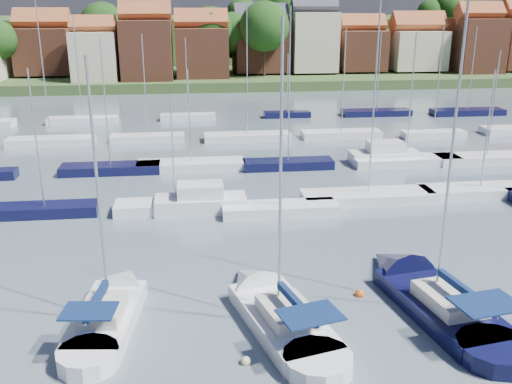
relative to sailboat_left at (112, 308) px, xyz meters
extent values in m
plane|color=#46575F|center=(10.25, 34.99, -0.36)|extent=(260.00, 260.00, 0.00)
cube|color=white|center=(-0.13, -1.14, -0.11)|extent=(3.54, 6.94, 1.20)
cone|color=white|center=(0.35, 2.99, -0.11)|extent=(3.13, 3.54, 2.77)
cylinder|color=white|center=(-0.53, -4.44, -0.11)|extent=(3.08, 3.08, 1.20)
cube|color=beige|center=(-0.19, -1.60, 0.84)|extent=(2.25, 2.98, 0.70)
cylinder|color=#B2B2B7|center=(-0.08, -0.68, 6.65)|extent=(0.14, 0.14, 12.33)
cylinder|color=#B2B2B7|center=(-0.30, -2.51, 1.69)|extent=(0.53, 3.68, 0.10)
cube|color=#0F224D|center=(-0.30, -2.51, 1.84)|extent=(0.71, 3.52, 0.35)
cube|color=#0F224D|center=(-0.44, -3.71, 1.99)|extent=(2.54, 1.93, 0.08)
cube|color=white|center=(8.52, -2.34, -0.11)|extent=(4.91, 8.07, 1.20)
cone|color=white|center=(7.35, 2.21, -0.11)|extent=(3.94, 4.32, 3.13)
cylinder|color=white|center=(9.46, -5.99, -0.11)|extent=(3.82, 3.82, 1.20)
cube|color=beige|center=(8.65, -2.85, 0.84)|extent=(2.90, 3.58, 0.70)
cylinder|color=#B2B2B7|center=(8.39, -1.84, 7.46)|extent=(0.14, 0.14, 13.93)
cylinder|color=#B2B2B7|center=(8.91, -3.86, 1.69)|extent=(1.14, 4.07, 0.10)
cube|color=#0F224D|center=(8.91, -3.86, 1.84)|extent=(1.28, 3.92, 0.35)
cube|color=#0F224D|center=(9.25, -5.18, 1.99)|extent=(3.05, 2.48, 0.08)
cube|color=black|center=(16.89, -1.95, -0.11)|extent=(4.77, 8.77, 1.20)
cone|color=black|center=(16.05, 3.18, -0.11)|extent=(4.08, 4.55, 3.47)
cylinder|color=black|center=(17.57, -6.06, -0.11)|extent=(3.98, 3.98, 1.20)
cube|color=beige|center=(16.99, -2.52, 0.84)|extent=(2.96, 3.82, 0.70)
cylinder|color=#B2B2B7|center=(16.80, -1.38, 8.37)|extent=(0.14, 0.14, 15.76)
cylinder|color=#B2B2B7|center=(17.18, -3.66, 1.69)|extent=(0.85, 4.58, 0.10)
cube|color=#0F224D|center=(17.18, -3.66, 1.84)|extent=(1.01, 4.38, 0.35)
cube|color=#0F224D|center=(17.42, -5.14, 1.99)|extent=(3.25, 2.53, 0.08)
sphere|color=beige|center=(6.41, -5.04, -0.36)|extent=(0.47, 0.47, 0.47)
sphere|color=#D85914|center=(13.27, 0.42, -0.36)|extent=(0.52, 0.52, 0.52)
sphere|color=beige|center=(17.26, -5.53, -0.36)|extent=(0.50, 0.50, 0.50)
cube|color=black|center=(-6.86, 15.53, -0.01)|extent=(8.01, 2.24, 1.00)
cylinder|color=#B2B2B7|center=(-6.86, 15.53, 5.57)|extent=(0.12, 0.12, 10.16)
cube|color=white|center=(2.98, 15.19, -0.01)|extent=(9.22, 2.58, 1.00)
cylinder|color=#B2B2B7|center=(2.98, 15.19, 4.58)|extent=(0.12, 0.12, 8.18)
cube|color=white|center=(10.88, 13.60, -0.01)|extent=(8.78, 2.46, 1.00)
cylinder|color=#B2B2B7|center=(10.88, 13.60, 6.02)|extent=(0.12, 0.12, 11.06)
cube|color=white|center=(18.48, 15.66, -0.01)|extent=(10.79, 3.02, 1.00)
cylinder|color=#B2B2B7|center=(18.48, 15.66, 7.93)|extent=(0.12, 0.12, 14.87)
cube|color=white|center=(28.23, 16.02, -0.01)|extent=(10.13, 2.84, 1.00)
cylinder|color=#B2B2B7|center=(28.23, 16.02, 5.29)|extent=(0.12, 0.12, 9.59)
cube|color=white|center=(4.94, 14.99, 0.14)|extent=(7.00, 2.60, 1.40)
cube|color=white|center=(4.94, 14.99, 1.24)|extent=(3.50, 2.20, 1.30)
cube|color=black|center=(-3.30, 26.63, -0.01)|extent=(9.30, 2.60, 1.00)
cylinder|color=#B2B2B7|center=(-3.30, 26.63, 6.23)|extent=(0.12, 0.12, 11.48)
cube|color=white|center=(4.31, 27.00, -0.01)|extent=(10.40, 2.91, 1.00)
cylinder|color=#B2B2B7|center=(4.31, 27.00, 4.88)|extent=(0.12, 0.12, 8.77)
cube|color=black|center=(13.73, 26.28, -0.01)|extent=(8.80, 2.46, 1.00)
cylinder|color=#B2B2B7|center=(13.73, 26.28, 7.66)|extent=(0.12, 0.12, 14.33)
cube|color=white|center=(25.65, 26.16, -0.01)|extent=(10.73, 3.00, 1.00)
cylinder|color=#B2B2B7|center=(25.65, 26.16, 6.56)|extent=(0.12, 0.12, 12.14)
cube|color=white|center=(34.07, 25.96, -0.01)|extent=(10.48, 2.93, 1.00)
cylinder|color=#B2B2B7|center=(34.07, 25.96, 5.63)|extent=(0.12, 0.12, 10.28)
cube|color=white|center=(23.71, 26.99, 0.14)|extent=(7.00, 2.60, 1.40)
cube|color=white|center=(23.71, 26.99, 1.24)|extent=(3.50, 2.20, 1.30)
cube|color=white|center=(-11.46, 39.20, -0.01)|extent=(9.71, 2.72, 1.00)
cylinder|color=#B2B2B7|center=(-11.46, 39.20, 7.93)|extent=(0.12, 0.12, 14.88)
cube|color=white|center=(-0.59, 39.50, -0.01)|extent=(8.49, 2.38, 1.00)
cylinder|color=#B2B2B7|center=(-0.59, 39.50, 6.15)|extent=(0.12, 0.12, 11.31)
cube|color=white|center=(11.04, 38.77, -0.01)|extent=(10.16, 2.85, 1.00)
cylinder|color=#B2B2B7|center=(11.04, 38.77, 7.79)|extent=(0.12, 0.12, 14.59)
cube|color=white|center=(22.42, 38.89, -0.01)|extent=(9.53, 2.67, 1.00)
cylinder|color=#B2B2B7|center=(22.42, 38.89, 6.45)|extent=(0.12, 0.12, 11.91)
cube|color=white|center=(33.41, 37.50, -0.01)|extent=(7.62, 2.13, 1.00)
cylinder|color=#B2B2B7|center=(33.41, 37.50, 6.55)|extent=(0.12, 0.12, 12.13)
cube|color=white|center=(-10.01, 51.55, -0.01)|extent=(9.24, 2.59, 1.00)
cylinder|color=#B2B2B7|center=(-10.01, 51.55, 7.07)|extent=(0.12, 0.12, 13.17)
cube|color=white|center=(4.17, 52.30, -0.01)|extent=(7.57, 2.12, 1.00)
cylinder|color=#B2B2B7|center=(4.17, 52.30, 5.61)|extent=(0.12, 0.12, 10.24)
cube|color=black|center=(18.13, 52.46, -0.01)|extent=(6.58, 1.84, 1.00)
cylinder|color=#B2B2B7|center=(18.13, 52.46, 4.49)|extent=(0.12, 0.12, 8.01)
cube|color=black|center=(31.19, 52.40, -0.01)|extent=(9.92, 2.78, 1.00)
cylinder|color=#B2B2B7|center=(31.19, 52.40, 5.95)|extent=(0.12, 0.12, 10.92)
cube|color=black|center=(44.53, 51.36, -0.01)|extent=(10.55, 2.95, 1.00)
cylinder|color=#B2B2B7|center=(44.53, 51.36, 6.25)|extent=(0.12, 0.12, 11.51)
cube|color=#3D562B|center=(10.25, 111.99, -0.06)|extent=(200.00, 70.00, 3.00)
cube|color=#3D562B|center=(10.25, 136.99, 4.64)|extent=(200.00, 60.00, 14.00)
cube|color=brown|center=(-23.40, 92.78, 6.20)|extent=(10.37, 9.97, 8.73)
cube|color=#974E2C|center=(-23.40, 92.78, 11.84)|extent=(10.57, 5.13, 5.13)
cube|color=beige|center=(-12.49, 84.00, 5.72)|extent=(8.09, 8.80, 8.96)
cube|color=#974E2C|center=(-12.49, 84.00, 11.19)|extent=(8.25, 4.00, 4.00)
cube|color=brown|center=(-3.10, 84.93, 6.73)|extent=(9.36, 10.17, 10.97)
cube|color=#974E2C|center=(-3.10, 84.93, 13.36)|extent=(9.54, 4.63, 4.63)
cube|color=brown|center=(7.21, 86.64, 5.95)|extent=(9.90, 8.56, 9.42)
cube|color=#974E2C|center=(7.21, 86.64, 11.87)|extent=(10.10, 4.90, 4.90)
cube|color=brown|center=(19.34, 91.64, 6.59)|extent=(10.59, 8.93, 9.49)
cube|color=#383A42|center=(19.34, 91.64, 12.63)|extent=(10.80, 5.24, 5.24)
cube|color=beige|center=(29.96, 90.79, 7.66)|extent=(9.01, 8.61, 11.65)
cube|color=#383A42|center=(29.96, 90.79, 14.59)|extent=(9.19, 4.46, 4.46)
cube|color=brown|center=(40.42, 91.99, 5.84)|extent=(9.10, 9.34, 8.00)
cube|color=#974E2C|center=(40.42, 91.99, 10.96)|extent=(9.28, 4.50, 4.50)
cube|color=beige|center=(52.20, 91.58, 5.78)|extent=(10.86, 9.59, 7.88)
cube|color=#974E2C|center=(52.20, 91.58, 11.05)|extent=(11.07, 5.37, 5.37)
cube|color=brown|center=(64.01, 88.91, 6.73)|extent=(9.18, 9.96, 10.97)
cube|color=#974E2C|center=(64.01, 88.91, 13.34)|extent=(9.36, 4.54, 4.54)
cylinder|color=#382619|center=(67.02, 110.50, 8.15)|extent=(0.50, 0.50, 4.47)
sphere|color=#264B17|center=(67.02, 110.50, 14.22)|extent=(8.18, 8.18, 8.18)
cylinder|color=#382619|center=(13.71, 90.92, 3.47)|extent=(0.50, 0.50, 4.46)
sphere|color=#264B17|center=(13.71, 90.92, 9.52)|extent=(8.15, 8.15, 8.15)
cylinder|color=#382619|center=(25.47, 108.67, 8.22)|extent=(0.50, 0.50, 5.15)
sphere|color=#264B17|center=(25.47, 108.67, 15.20)|extent=(9.41, 9.41, 9.41)
cylinder|color=#382619|center=(-3.29, 111.31, 8.32)|extent=(0.50, 0.50, 4.56)
sphere|color=#264B17|center=(-3.29, 111.31, 14.51)|extent=(8.34, 8.34, 8.34)
cylinder|color=#382619|center=(-12.99, 100.24, 3.82)|extent=(0.50, 0.50, 5.15)
sphere|color=#264B17|center=(-12.99, 100.24, 10.81)|extent=(9.42, 9.42, 9.42)
cylinder|color=#382619|center=(-28.42, 102.31, 6.40)|extent=(0.50, 0.50, 3.42)
sphere|color=#264B17|center=(-28.42, 102.31, 11.04)|extent=(6.26, 6.26, 6.26)
cylinder|color=#382619|center=(24.01, 99.70, 3.12)|extent=(0.50, 0.50, 3.77)
sphere|color=#264B17|center=(24.01, 99.70, 8.24)|extent=(6.89, 6.89, 6.89)
cylinder|color=#382619|center=(19.30, 85.93, 3.85)|extent=(0.50, 0.50, 5.21)
sphere|color=#264B17|center=(19.30, 85.93, 10.92)|extent=(9.53, 9.53, 9.53)
cylinder|color=#382619|center=(72.18, 96.61, 2.73)|extent=(0.50, 0.50, 2.97)
sphere|color=#264B17|center=(72.18, 96.61, 6.76)|extent=(5.44, 5.44, 5.44)
cylinder|color=#382619|center=(9.10, 88.75, 3.66)|extent=(0.50, 0.50, 4.84)
sphere|color=#264B17|center=(9.10, 88.75, 10.23)|extent=(8.85, 8.85, 8.85)
cylinder|color=#382619|center=(62.93, 110.71, 7.81)|extent=(0.50, 0.50, 3.72)
sphere|color=#264B17|center=(62.93, 110.71, 12.85)|extent=(6.80, 6.80, 6.80)
cylinder|color=#382619|center=(64.30, 89.12, 3.26)|extent=(0.50, 0.50, 4.05)
sphere|color=#264B17|center=(64.30, 89.12, 8.76)|extent=(7.40, 7.40, 7.40)
cylinder|color=#382619|center=(-30.71, 87.78, 3.24)|extent=(0.50, 0.50, 4.00)
cylinder|color=#382619|center=(17.08, 108.28, 7.55)|extent=(0.50, 0.50, 3.93)
sphere|color=#264B17|center=(17.08, 108.28, 12.88)|extent=(7.19, 7.19, 7.19)
cylinder|color=#382619|center=(40.90, 95.16, 3.15)|extent=(0.50, 0.50, 3.82)
sphere|color=#264B17|center=(40.90, 95.16, 8.34)|extent=(6.99, 6.99, 6.99)
cylinder|color=#382619|center=(-7.19, 88.12, 2.98)|extent=(0.50, 0.50, 3.48)
sphere|color=#264B17|center=(-7.19, 88.12, 7.71)|extent=(6.37, 6.37, 6.37)
cylinder|color=#382619|center=(67.76, 97.80, 2.73)|extent=(0.50, 0.50, 2.99)
sphere|color=#264B17|center=(67.76, 97.80, 6.78)|extent=(5.46, 5.46, 5.46)
cylinder|color=#382619|center=(13.86, 94.03, 2.86)|extent=(0.50, 0.50, 3.25)
sphere|color=#264B17|center=(13.86, 94.03, 7.27)|extent=(5.94, 5.94, 5.94)
cylinder|color=#382619|center=(7.19, 95.73, 2.73)|extent=(0.50, 0.50, 2.98)
sphere|color=#264B17|center=(7.19, 95.73, 6.78)|extent=(5.46, 5.46, 5.46)
cylinder|color=#382619|center=(74.91, 116.74, 9.00)|extent=(0.50, 0.50, 4.29)
sphere|color=#264B17|center=(74.91, 116.74, 14.81)|extent=(7.84, 7.84, 7.84)
camera|label=1|loc=(4.30, -26.73, 14.89)|focal=40.00mm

